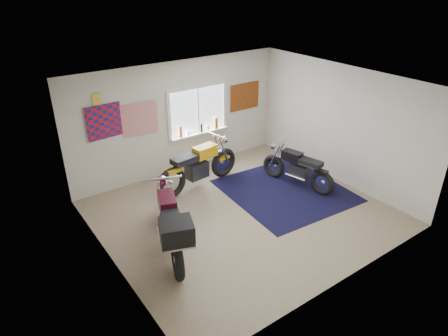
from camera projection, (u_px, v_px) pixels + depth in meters
ground at (243, 213)px, 8.25m from camera, size 5.50×5.50×0.00m
room_shell at (245, 140)px, 7.51m from camera, size 5.50×5.50×5.50m
navy_rug at (285, 190)px, 9.08m from camera, size 2.68×2.77×0.01m
window_assembly at (198, 114)px, 9.69m from camera, size 1.66×0.17×1.26m
oil_bottles at (203, 127)px, 9.83m from camera, size 1.11×0.09×0.30m
flag_display at (96, 99)px, 8.10m from camera, size 1.60×0.10×1.17m
triumph_poster at (245, 96)px, 10.36m from camera, size 0.90×0.03×0.70m
yellow_triumph at (198, 167)px, 9.05m from camera, size 2.25×0.67×1.13m
black_chrome_bike at (298, 169)px, 9.12m from camera, size 0.68×1.84×0.96m
maroon_tourer at (171, 226)px, 6.80m from camera, size 1.15×2.23×1.15m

